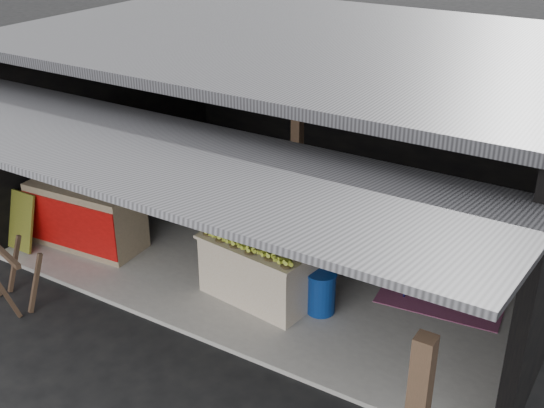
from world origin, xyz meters
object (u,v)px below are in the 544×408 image
Objects in this scene: white_crate at (297,225)px; plastic_chair at (423,249)px; neighbor_stall at (87,212)px; water_barrel at (321,293)px; banana_table at (262,268)px; sawhorse at (9,272)px.

white_crate reaches higher than plastic_chair.
neighbor_stall is 3.61m from water_barrel.
plastic_chair is (1.60, 1.21, 0.16)m from banana_table.
banana_table is at bearing 50.70° from sawhorse.
banana_table is at bearing -174.80° from water_barrel.
white_crate is 0.58× the size of neighbor_stall.
banana_table reaches higher than water_barrel.
water_barrel is at bearing -0.43° from neighbor_stall.
banana_table is 1.63× the size of plastic_chair.
plastic_chair reaches higher than sawhorse.
banana_table is 1.09m from white_crate.
banana_table is at bearing -81.82° from white_crate.
white_crate is at bearing 20.80° from neighbor_stall.
plastic_chair is (4.14, 2.94, 0.14)m from sawhorse.
sawhorse is 5.08m from plastic_chair.
neighbor_stall is at bearing 116.25° from sawhorse.
white_crate is at bearing 132.44° from water_barrel.
white_crate is 1.89× the size of water_barrel.
water_barrel is at bearing -46.47° from white_crate.
water_barrel is (0.92, -1.01, -0.22)m from white_crate.
water_barrel is at bearing 12.06° from banana_table.
white_crate reaches higher than banana_table.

